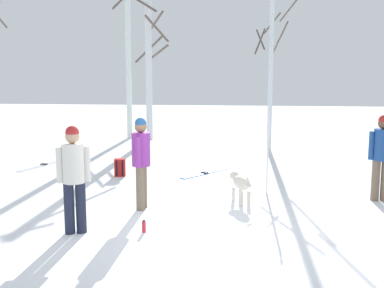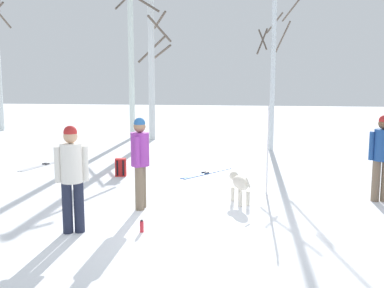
{
  "view_description": "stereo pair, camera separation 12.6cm",
  "coord_description": "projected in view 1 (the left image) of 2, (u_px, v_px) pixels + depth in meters",
  "views": [
    {
      "loc": [
        0.68,
        -7.08,
        2.5
      ],
      "look_at": [
        -0.41,
        2.75,
        1.0
      ],
      "focal_mm": 43.19,
      "sensor_mm": 36.0,
      "label": 1
    },
    {
      "loc": [
        0.8,
        -7.06,
        2.5
      ],
      "look_at": [
        -0.41,
        2.75,
        1.0
      ],
      "focal_mm": 43.19,
      "sensor_mm": 36.0,
      "label": 2
    }
  ],
  "objects": [
    {
      "name": "ski_pair_lying_1",
      "position": [
        206.0,
        173.0,
        11.75
      ],
      "size": [
        1.18,
        1.53,
        0.05
      ],
      "color": "blue",
      "rests_on": "ground_plane"
    },
    {
      "name": "birch_tree_3",
      "position": [
        149.0,
        66.0,
        17.43
      ],
      "size": [
        1.44,
        1.55,
        5.32
      ],
      "color": "silver",
      "rests_on": "ground_plane"
    },
    {
      "name": "person_2",
      "position": [
        74.0,
        173.0,
        7.19
      ],
      "size": [
        0.49,
        0.34,
        1.72
      ],
      "color": "#1E2338",
      "rests_on": "ground_plane"
    },
    {
      "name": "person_3",
      "position": [
        141.0,
        157.0,
        8.51
      ],
      "size": [
        0.34,
        0.52,
        1.72
      ],
      "color": "#72604C",
      "rests_on": "ground_plane"
    },
    {
      "name": "ski_pair_planted_0",
      "position": [
        268.0,
        150.0,
        9.73
      ],
      "size": [
        0.06,
        0.23,
        1.85
      ],
      "color": "white",
      "rests_on": "ground_plane"
    },
    {
      "name": "backpack_0",
      "position": [
        120.0,
        168.0,
        11.39
      ],
      "size": [
        0.29,
        0.31,
        0.44
      ],
      "color": "red",
      "rests_on": "ground_plane"
    },
    {
      "name": "birch_tree_4",
      "position": [
        271.0,
        66.0,
        14.86
      ],
      "size": [
        1.3,
        1.24,
        5.26
      ],
      "color": "silver",
      "rests_on": "ground_plane"
    },
    {
      "name": "dog",
      "position": [
        240.0,
        183.0,
        9.02
      ],
      "size": [
        0.45,
        0.83,
        0.57
      ],
      "color": "beige",
      "rests_on": "ground_plane"
    },
    {
      "name": "person_0",
      "position": [
        382.0,
        152.0,
        9.07
      ],
      "size": [
        0.52,
        0.34,
        1.72
      ],
      "color": "#72604C",
      "rests_on": "ground_plane"
    },
    {
      "name": "ground_plane",
      "position": [
        198.0,
        231.0,
        7.4
      ],
      "size": [
        60.0,
        60.0,
        0.0
      ],
      "primitive_type": "plane",
      "color": "white"
    },
    {
      "name": "birch_tree_2",
      "position": [
        128.0,
        42.0,
        17.68
      ],
      "size": [
        1.17,
        1.37,
        7.21
      ],
      "color": "silver",
      "rests_on": "ground_plane"
    },
    {
      "name": "water_bottle_0",
      "position": [
        144.0,
        227.0,
        7.35
      ],
      "size": [
        0.06,
        0.06,
        0.2
      ],
      "color": "red",
      "rests_on": "ground_plane"
    },
    {
      "name": "ski_pair_lying_0",
      "position": [
        43.0,
        165.0,
        12.75
      ],
      "size": [
        0.69,
        1.87,
        0.05
      ],
      "color": "white",
      "rests_on": "ground_plane"
    }
  ]
}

